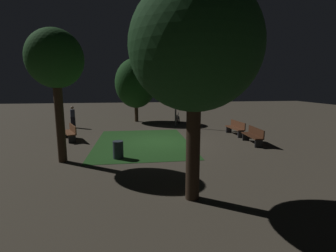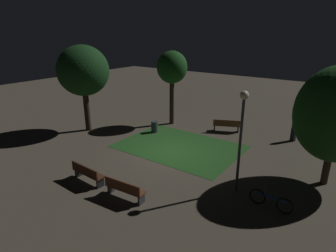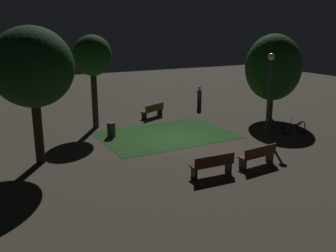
{
  "view_description": "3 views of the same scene",
  "coord_description": "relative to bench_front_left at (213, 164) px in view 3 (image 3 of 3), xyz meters",
  "views": [
    {
      "loc": [
        -13.14,
        1.28,
        3.2
      ],
      "look_at": [
        -0.87,
        -0.39,
        1.04
      ],
      "focal_mm": 25.67,
      "sensor_mm": 36.0,
      "label": 1
    },
    {
      "loc": [
        8.47,
        -12.17,
        6.61
      ],
      "look_at": [
        -0.63,
        0.57,
        1.3
      ],
      "focal_mm": 29.99,
      "sensor_mm": 36.0,
      "label": 2
    },
    {
      "loc": [
        -9.23,
        -16.28,
        5.69
      ],
      "look_at": [
        -0.73,
        -0.47,
        0.91
      ],
      "focal_mm": 39.55,
      "sensor_mm": 36.0,
      "label": 3
    }
  ],
  "objects": [
    {
      "name": "ground_plane",
      "position": [
        1.16,
        5.03,
        -0.48
      ],
      "size": [
        60.0,
        60.0,
        0.0
      ],
      "primitive_type": "plane",
      "color": "#4C4438"
    },
    {
      "name": "tree_tall_center",
      "position": [
        8.85,
        6.23,
        2.79
      ],
      "size": [
        3.49,
        3.49,
        5.36
      ],
      "color": "#423021",
      "rests_on": "ground"
    },
    {
      "name": "grass_lawn",
      "position": [
        1.1,
        5.97,
        -0.48
      ],
      "size": [
        7.1,
        5.07,
        0.01
      ],
      "primitive_type": "cube",
      "color": "#23511E",
      "rests_on": "ground"
    },
    {
      "name": "bench_near_trees",
      "position": [
        2.33,
        0.0,
        0.0
      ],
      "size": [
        1.83,
        0.62,
        0.88
      ],
      "color": "brown",
      "rests_on": "ground"
    },
    {
      "name": "tree_near_wall",
      "position": [
        -1.81,
        9.37,
        3.62
      ],
      "size": [
        2.17,
        2.17,
        5.33
      ],
      "color": "#38281C",
      "rests_on": "ground"
    },
    {
      "name": "tree_right_canopy",
      "position": [
        -5.75,
        4.77,
        3.63
      ],
      "size": [
        3.4,
        3.4,
        5.81
      ],
      "color": "#2D2116",
      "rests_on": "ground"
    },
    {
      "name": "lamp_post_plaza_east",
      "position": [
        5.83,
        3.3,
        2.54
      ],
      "size": [
        0.36,
        0.36,
        4.42
      ],
      "color": "#333338",
      "rests_on": "ground"
    },
    {
      "name": "bench_front_left",
      "position": [
        0.0,
        0.0,
        0.0
      ],
      "size": [
        1.82,
        0.56,
        0.88
      ],
      "color": "#422314",
      "rests_on": "ground"
    },
    {
      "name": "pedestrian",
      "position": [
        6.44,
        10.92,
        0.37
      ],
      "size": [
        0.34,
        0.32,
        1.61
      ],
      "color": "black",
      "rests_on": "ground"
    },
    {
      "name": "trash_bin",
      "position": [
        -1.67,
        7.1,
        -0.09
      ],
      "size": [
        0.45,
        0.45,
        0.77
      ],
      "primitive_type": "cylinder",
      "color": "#2D3842",
      "rests_on": "ground"
    },
    {
      "name": "bicycle",
      "position": [
        7.42,
        2.83,
        -0.14
      ],
      "size": [
        1.72,
        0.13,
        0.93
      ],
      "color": "black",
      "rests_on": "ground"
    },
    {
      "name": "bench_front_right",
      "position": [
        2.28,
        10.07,
        0.0
      ],
      "size": [
        1.84,
        1.17,
        0.88
      ],
      "color": "brown",
      "rests_on": "ground"
    }
  ]
}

